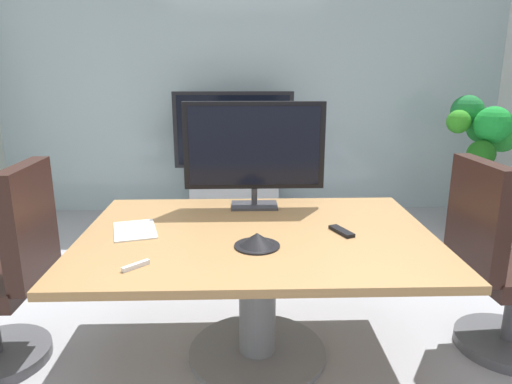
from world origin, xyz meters
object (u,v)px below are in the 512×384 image
Objects in this scene: tv_monitor at (254,149)px; office_chair_left at (4,284)px; potted_plant at (481,146)px; remote_control at (342,231)px; conference_table at (257,264)px; conference_phone at (257,241)px; wall_display_unit at (234,177)px; office_chair_right at (500,275)px.

office_chair_left is at bearing -159.88° from tv_monitor.
potted_plant reaches higher than remote_control.
office_chair_left is at bearing -150.35° from potted_plant.
conference_phone reaches higher than conference_table.
wall_display_unit reaches higher than remote_control.
tv_monitor is at bearing 110.19° from office_chair_left.
conference_table is 1.66× the size of office_chair_right.
conference_phone is 1.29× the size of remote_control.
office_chair_right reaches higher than conference_table.
potted_plant is at bearing 42.31° from conference_table.
potted_plant is (2.15, 1.96, 0.29)m from conference_table.
office_chair_left and office_chair_right have the same top height.
conference_phone is at bearing -135.11° from potted_plant.
conference_phone is at bearing 178.78° from remote_control.
office_chair_right is (1.32, 0.01, -0.09)m from conference_table.
conference_table is 2.43m from wall_display_unit.
wall_display_unit is at bearing 27.46° from office_chair_right.
remote_control is (1.76, 0.00, 0.27)m from office_chair_left.
conference_table is at bearing -137.69° from potted_plant.
conference_table is at bearing 87.53° from conference_phone.
wall_display_unit is 2.53m from remote_control.
office_chair_right is at bearing 90.77° from office_chair_left.
potted_plant is at bearing -27.27° from office_chair_right.
conference_phone is 0.48m from remote_control.
office_chair_right is 6.41× the size of remote_control.
potted_plant reaches higher than office_chair_right.
office_chair_right reaches higher than conference_phone.
remote_control is at bearing 90.18° from office_chair_left.
office_chair_right is 1.54m from tv_monitor.
conference_phone is (-0.00, -0.66, -0.33)m from tv_monitor.
office_chair_right is at bearing -18.76° from tv_monitor.
potted_plant reaches higher than conference_table.
tv_monitor is at bearing 109.47° from remote_control.
potted_plant is (2.31, -0.46, 0.39)m from wall_display_unit.
conference_phone is (-1.33, -0.21, 0.30)m from office_chair_right.
office_chair_right is 2.15m from potted_plant.
office_chair_right is 0.93m from remote_control.
tv_monitor is at bearing 67.02° from office_chair_right.
wall_display_unit is at bearing 154.59° from office_chair_left.
office_chair_right is 2.83m from wall_display_unit.
office_chair_left is 1.78m from remote_control.
conference_table is at bearing -89.51° from tv_monitor.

